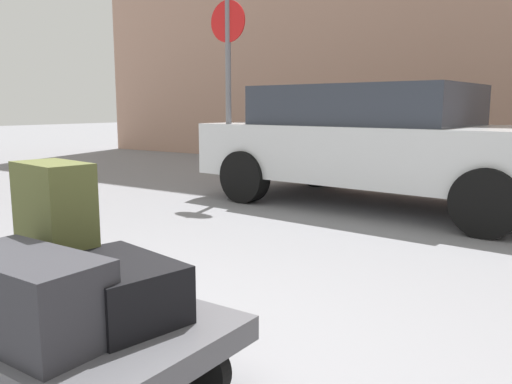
{
  "coord_description": "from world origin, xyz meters",
  "views": [
    {
      "loc": [
        1.68,
        -1.23,
        1.17
      ],
      "look_at": [
        0.0,
        1.2,
        0.69
      ],
      "focal_mm": 36.82,
      "sensor_mm": 36.0,
      "label": 1
    }
  ],
  "objects": [
    {
      "name": "luggage_cart",
      "position": [
        0.0,
        0.0,
        0.27
      ],
      "size": [
        1.1,
        0.84,
        0.34
      ],
      "color": "#4C4C51",
      "rests_on": "ground_plane"
    },
    {
      "name": "suitcase_olive_front_left",
      "position": [
        -0.33,
        0.12,
        0.64
      ],
      "size": [
        0.4,
        0.27,
        0.59
      ],
      "primitive_type": "cube",
      "rotation": [
        0.0,
        0.0,
        -0.14
      ],
      "color": "#4C5128",
      "rests_on": "luggage_cart"
    },
    {
      "name": "duffel_bag_charcoal_stacked_top",
      "position": [
        -0.01,
        -0.22,
        0.5
      ],
      "size": [
        0.64,
        0.32,
        0.31
      ],
      "primitive_type": "cube",
      "rotation": [
        0.0,
        0.0,
        0.0
      ],
      "color": "#2D2D33",
      "rests_on": "luggage_cart"
    },
    {
      "name": "suitcase_black_rear_left",
      "position": [
        0.09,
        0.09,
        0.45
      ],
      "size": [
        0.61,
        0.47,
        0.23
      ],
      "primitive_type": "cube",
      "rotation": [
        0.0,
        0.0,
        -0.19
      ],
      "color": "black",
      "rests_on": "luggage_cart"
    },
    {
      "name": "parked_car",
      "position": [
        -0.67,
        4.71,
        0.76
      ],
      "size": [
        4.41,
        2.15,
        1.42
      ],
      "color": "silver",
      "rests_on": "ground_plane"
    },
    {
      "name": "no_parking_sign",
      "position": [
        -2.37,
        4.02,
        1.51
      ],
      "size": [
        0.5,
        0.07,
        2.45
      ],
      "color": "slate",
      "rests_on": "ground_plane"
    }
  ]
}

